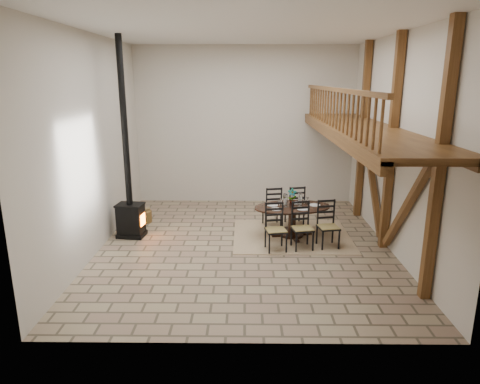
{
  "coord_description": "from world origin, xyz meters",
  "views": [
    {
      "loc": [
        -0.01,
        -9.82,
        4.0
      ],
      "look_at": [
        -0.12,
        0.4,
        1.27
      ],
      "focal_mm": 32.0,
      "sensor_mm": 36.0,
      "label": 1
    }
  ],
  "objects_px": {
    "wood_stove": "(129,195)",
    "log_stack": "(128,232)",
    "dining_table": "(293,222)",
    "log_basket": "(143,216)"
  },
  "relations": [
    {
      "from": "dining_table",
      "to": "wood_stove",
      "type": "relative_size",
      "value": 0.48
    },
    {
      "from": "wood_stove",
      "to": "log_basket",
      "type": "relative_size",
      "value": 10.19
    },
    {
      "from": "wood_stove",
      "to": "log_stack",
      "type": "relative_size",
      "value": 15.84
    },
    {
      "from": "dining_table",
      "to": "wood_stove",
      "type": "height_order",
      "value": "wood_stove"
    },
    {
      "from": "dining_table",
      "to": "log_basket",
      "type": "relative_size",
      "value": 4.92
    },
    {
      "from": "dining_table",
      "to": "log_basket",
      "type": "distance_m",
      "value": 4.34
    },
    {
      "from": "dining_table",
      "to": "wood_stove",
      "type": "xyz_separation_m",
      "value": [
        -4.19,
        0.07,
        0.68
      ]
    },
    {
      "from": "log_basket",
      "to": "log_stack",
      "type": "relative_size",
      "value": 1.55
    },
    {
      "from": "log_basket",
      "to": "wood_stove",
      "type": "bearing_deg",
      "value": -91.78
    },
    {
      "from": "dining_table",
      "to": "log_stack",
      "type": "height_order",
      "value": "dining_table"
    }
  ]
}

